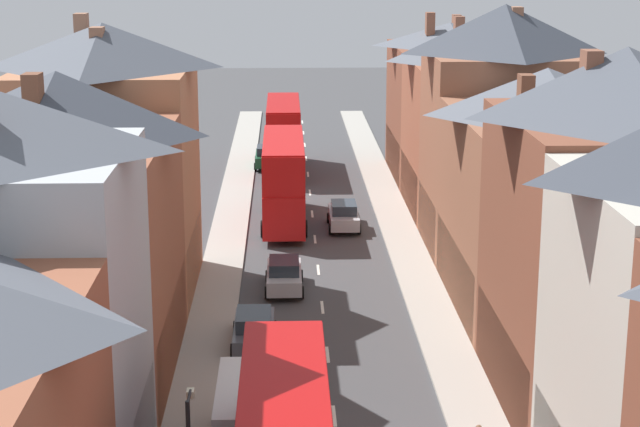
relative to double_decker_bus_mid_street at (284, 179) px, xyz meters
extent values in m
cube|color=#A8A399|center=(-3.29, -7.58, -2.75)|extent=(2.20, 104.00, 0.14)
cube|color=#A8A399|center=(6.91, -7.58, -2.75)|extent=(2.20, 104.00, 0.14)
cube|color=silver|center=(1.81, -27.58, -2.81)|extent=(0.14, 1.80, 0.01)
cube|color=silver|center=(1.81, -21.58, -2.81)|extent=(0.14, 1.80, 0.01)
cube|color=silver|center=(1.81, -15.58, -2.81)|extent=(0.14, 1.80, 0.01)
cube|color=silver|center=(1.81, -9.58, -2.81)|extent=(0.14, 1.80, 0.01)
cube|color=silver|center=(1.81, -3.58, -2.81)|extent=(0.14, 1.80, 0.01)
cube|color=silver|center=(1.81, 2.42, -2.81)|extent=(0.14, 1.80, 0.01)
cube|color=silver|center=(1.81, 8.42, -2.81)|extent=(0.14, 1.80, 0.01)
cube|color=silver|center=(1.81, 14.42, -2.81)|extent=(0.14, 1.80, 0.01)
cube|color=silver|center=(1.81, 20.42, -2.81)|extent=(0.14, 1.80, 0.01)
cube|color=silver|center=(1.81, 26.42, -2.81)|extent=(0.14, 1.80, 0.01)
cube|color=silver|center=(1.81, 32.42, -2.81)|extent=(0.14, 1.80, 0.01)
cube|color=silver|center=(1.81, 38.42, -2.81)|extent=(0.14, 1.80, 0.01)
cube|color=#935138|center=(-8.39, -23.61, 2.03)|extent=(8.00, 11.93, 9.69)
cube|color=olive|center=(-4.45, -23.61, -1.22)|extent=(0.12, 10.97, 3.20)
pyramid|color=#383D47|center=(-8.39, -23.61, 8.12)|extent=(8.00, 11.93, 2.49)
cube|color=brown|center=(-8.72, -25.94, 8.83)|extent=(0.60, 0.90, 1.43)
cube|color=#B2704C|center=(-8.39, -12.90, 2.73)|extent=(8.00, 9.50, 11.09)
cube|color=navy|center=(-4.45, -12.90, -1.22)|extent=(0.12, 8.74, 3.20)
pyramid|color=#474C56|center=(-8.39, -12.90, 9.32)|extent=(8.00, 9.50, 2.09)
cube|color=#99664C|center=(-9.64, -11.25, 10.00)|extent=(0.60, 0.90, 1.37)
cube|color=#99664C|center=(-8.43, -14.00, 9.78)|extent=(0.60, 0.90, 0.92)
cube|color=brown|center=(12.01, -26.71, 2.58)|extent=(8.00, 10.28, 10.80)
cube|color=black|center=(8.07, -26.71, -1.22)|extent=(0.12, 9.46, 3.20)
pyramid|color=#474C56|center=(12.01, -26.71, 9.23)|extent=(8.00, 10.28, 2.51)
cube|color=brown|center=(10.79, -26.59, 9.79)|extent=(0.60, 0.90, 1.12)
cube|color=brown|center=(12.01, -15.61, 1.77)|extent=(8.00, 11.94, 9.17)
cube|color=#1E5133|center=(8.07, -15.61, -1.22)|extent=(0.12, 10.98, 3.20)
pyramid|color=#565B66|center=(12.01, -15.61, 7.42)|extent=(8.00, 11.94, 2.14)
cube|color=brown|center=(10.45, -18.21, 7.96)|extent=(0.60, 0.90, 1.08)
cube|color=brown|center=(12.01, -5.76, 2.66)|extent=(8.00, 7.76, 10.94)
cube|color=navy|center=(8.07, -5.76, -1.22)|extent=(0.12, 7.14, 3.20)
pyramid|color=#383D47|center=(12.01, -5.76, 9.46)|extent=(8.00, 7.76, 2.66)
cube|color=#99664C|center=(12.58, -5.78, 10.05)|extent=(0.60, 0.90, 1.18)
cube|color=#935138|center=(12.01, 3.12, 1.98)|extent=(8.00, 10.00, 9.59)
cube|color=black|center=(8.07, 3.12, -1.22)|extent=(0.12, 9.20, 3.20)
pyramid|color=#565B66|center=(12.01, 3.12, 7.97)|extent=(8.00, 10.00, 2.40)
cube|color=brown|center=(11.34, 5.46, 8.68)|extent=(0.60, 0.90, 1.43)
cube|color=brown|center=(13.17, 3.57, 8.58)|extent=(0.60, 0.90, 1.23)
cube|color=brown|center=(12.01, 13.47, 2.00)|extent=(8.00, 10.71, 9.62)
cube|color=olive|center=(8.07, 13.47, -1.22)|extent=(0.12, 9.85, 3.20)
pyramid|color=#565B66|center=(12.01, 13.47, 7.62)|extent=(8.00, 10.71, 1.62)
cube|color=brown|center=(10.41, 12.39, 8.42)|extent=(0.60, 0.90, 1.60)
cube|color=brown|center=(12.82, 15.70, 8.23)|extent=(0.60, 0.90, 1.22)
cube|color=#B70F0F|center=(0.01, -37.16, 2.43)|extent=(2.39, 10.37, 0.10)
cube|color=#28333D|center=(0.01, -31.81, -0.97)|extent=(2.20, 0.10, 1.20)
cube|color=#28333D|center=(0.01, -31.81, 1.33)|extent=(2.20, 0.10, 1.10)
cube|color=yellow|center=(0.01, -31.81, 2.13)|extent=(1.34, 0.08, 0.32)
cube|color=red|center=(0.01, -0.02, -1.17)|extent=(2.44, 10.80, 2.50)
cube|color=red|center=(0.01, -0.02, 1.23)|extent=(2.44, 10.58, 2.30)
cube|color=red|center=(0.01, -0.02, 2.43)|extent=(2.39, 10.37, 0.10)
cube|color=#28333D|center=(0.01, 5.33, -0.97)|extent=(2.20, 0.10, 1.20)
cube|color=#28333D|center=(0.01, 5.33, 1.33)|extent=(2.20, 0.10, 1.10)
cube|color=#28333D|center=(-1.18, -0.02, -0.92)|extent=(0.06, 9.18, 0.90)
cube|color=#28333D|center=(-1.18, -0.02, 1.33)|extent=(0.06, 9.18, 0.90)
cube|color=yellow|center=(0.01, 5.33, 2.13)|extent=(1.34, 0.08, 0.32)
cylinder|color=black|center=(-1.21, 3.32, -2.32)|extent=(0.30, 1.00, 1.00)
cylinder|color=black|center=(1.23, 3.32, -2.32)|extent=(0.30, 1.00, 1.00)
cylinder|color=black|center=(-1.21, -2.99, -2.32)|extent=(0.30, 1.00, 1.00)
cylinder|color=black|center=(1.23, -2.99, -2.32)|extent=(0.30, 1.00, 1.00)
cube|color=#B70F0F|center=(0.01, 15.44, -1.17)|extent=(2.44, 10.80, 2.50)
cube|color=#B70F0F|center=(0.01, 15.44, 1.23)|extent=(2.44, 10.58, 2.30)
cube|color=#B70F0F|center=(0.01, 15.44, 2.43)|extent=(2.39, 10.37, 0.10)
cube|color=#28333D|center=(0.01, 20.79, -0.97)|extent=(2.20, 0.10, 1.20)
cube|color=#28333D|center=(0.01, 20.79, 1.33)|extent=(2.20, 0.10, 1.10)
cube|color=#28333D|center=(-1.18, 15.44, -0.92)|extent=(0.06, 9.18, 0.90)
cube|color=#28333D|center=(-1.18, 15.44, 1.33)|extent=(0.06, 9.18, 0.90)
cube|color=yellow|center=(0.01, 20.79, 2.13)|extent=(1.34, 0.08, 0.32)
cylinder|color=black|center=(-1.21, 18.78, -2.32)|extent=(0.30, 1.00, 1.00)
cylinder|color=black|center=(1.23, 18.78, -2.32)|extent=(0.30, 1.00, 1.00)
cylinder|color=black|center=(-1.21, 12.47, -2.32)|extent=(0.30, 1.00, 1.00)
cylinder|color=black|center=(1.23, 12.47, -2.32)|extent=(0.30, 1.00, 1.00)
cube|color=#B7BABF|center=(0.01, -12.92, -2.14)|extent=(1.70, 4.29, 0.73)
cube|color=#28333D|center=(0.01, -13.13, -1.48)|extent=(1.46, 2.14, 0.60)
cylinder|color=black|center=(-0.84, -11.59, -2.51)|extent=(0.20, 0.62, 0.62)
cylinder|color=black|center=(0.86, -11.59, -2.51)|extent=(0.20, 0.62, 0.62)
cylinder|color=black|center=(-0.84, -14.25, -2.51)|extent=(0.20, 0.62, 0.62)
cylinder|color=black|center=(0.86, -14.25, -2.51)|extent=(0.20, 0.62, 0.62)
cube|color=#B7BABF|center=(3.61, -1.14, -2.14)|extent=(1.70, 4.38, 0.73)
cube|color=#28333D|center=(3.61, -1.36, -1.47)|extent=(1.46, 2.19, 0.60)
cylinder|color=black|center=(2.76, 0.21, -2.51)|extent=(0.20, 0.62, 0.62)
cylinder|color=black|center=(4.46, 0.21, -2.51)|extent=(0.20, 0.62, 0.62)
cylinder|color=black|center=(2.76, -2.50, -2.51)|extent=(0.20, 0.62, 0.62)
cylinder|color=black|center=(4.46, -2.50, -2.51)|extent=(0.20, 0.62, 0.62)
cube|color=#4C515B|center=(-1.29, -20.44, -2.17)|extent=(1.70, 4.44, 0.67)
cube|color=#28333D|center=(-1.29, -20.66, -1.54)|extent=(1.46, 2.22, 0.60)
cylinder|color=black|center=(-2.14, -19.06, -2.51)|extent=(0.20, 0.62, 0.62)
cylinder|color=black|center=(-0.44, -19.06, -2.51)|extent=(0.20, 0.62, 0.62)
cylinder|color=black|center=(-2.14, -21.82, -2.51)|extent=(0.20, 0.62, 0.62)
cylinder|color=black|center=(-0.44, -21.82, -2.51)|extent=(0.20, 0.62, 0.62)
cube|color=#144728|center=(-1.29, 17.11, -2.12)|extent=(1.70, 4.25, 0.78)
cube|color=#28333D|center=(-1.29, 16.90, -1.43)|extent=(1.46, 2.12, 0.60)
cylinder|color=black|center=(-2.14, 18.43, -2.51)|extent=(0.20, 0.62, 0.62)
cylinder|color=black|center=(-0.44, 18.43, -2.51)|extent=(0.20, 0.62, 0.62)
cylinder|color=black|center=(-2.14, 15.80, -2.51)|extent=(0.20, 0.62, 0.62)
cylinder|color=black|center=(-0.44, 15.80, -2.51)|extent=(0.20, 0.62, 0.62)
cube|color=white|center=(-1.29, -30.31, -1.46)|extent=(1.96, 5.20, 2.10)
cube|color=#28333D|center=(-1.29, -27.76, -1.16)|extent=(1.76, 0.10, 0.90)
cylinder|color=black|center=(-2.27, -28.75, -2.46)|extent=(0.24, 0.72, 0.72)
cylinder|color=black|center=(-0.31, -28.75, -2.46)|extent=(0.24, 0.72, 0.72)
cylinder|color=black|center=(-2.44, -37.92, 2.58)|extent=(0.08, 0.90, 0.08)
cube|color=beige|center=(-2.44, -37.47, 2.50)|extent=(0.20, 0.32, 0.20)
camera|label=1|loc=(0.08, -63.55, 13.97)|focal=60.00mm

